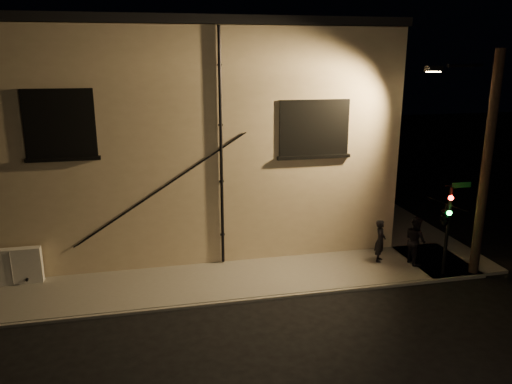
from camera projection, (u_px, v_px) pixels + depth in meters
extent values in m
plane|color=black|center=(292.00, 296.00, 16.08)|extent=(90.00, 90.00, 0.00)
cube|color=slate|center=(195.00, 283.00, 16.85)|extent=(20.00, 3.00, 0.12)
cube|color=slate|center=(372.00, 209.00, 24.95)|extent=(3.00, 16.00, 0.12)
cube|color=beige|center=(175.00, 129.00, 22.80)|extent=(16.00, 12.00, 8.50)
cube|color=black|center=(171.00, 28.00, 21.63)|extent=(16.20, 12.20, 0.30)
cube|color=black|center=(60.00, 123.00, 15.99)|extent=(2.20, 0.10, 2.20)
cube|color=black|center=(60.00, 123.00, 16.01)|extent=(1.98, 0.05, 1.98)
cube|color=black|center=(314.00, 128.00, 17.89)|extent=(2.60, 0.10, 2.00)
cube|color=black|center=(314.00, 128.00, 17.90)|extent=(2.38, 0.05, 1.78)
cylinder|color=black|center=(221.00, 151.00, 17.31)|extent=(0.11, 0.11, 8.30)
cylinder|color=black|center=(159.00, 190.00, 17.23)|extent=(5.96, 0.04, 3.75)
cylinder|color=black|center=(162.00, 189.00, 17.24)|extent=(5.96, 0.04, 3.75)
cube|color=silver|center=(12.00, 266.00, 16.57)|extent=(1.87, 0.32, 1.23)
imported|color=black|center=(380.00, 241.00, 18.36)|extent=(0.62, 0.69, 1.59)
imported|color=black|center=(415.00, 240.00, 18.15)|extent=(0.71, 0.90, 1.79)
cylinder|color=black|center=(447.00, 231.00, 17.07)|extent=(0.12, 0.12, 3.14)
imported|color=black|center=(445.00, 214.00, 16.74)|extent=(0.72, 1.93, 0.76)
sphere|color=#FF140C|center=(451.00, 198.00, 16.41)|extent=(0.17, 0.17, 0.17)
sphere|color=#14FF3F|center=(449.00, 213.00, 16.55)|extent=(0.17, 0.17, 0.17)
cube|color=#0C4C1E|center=(461.00, 185.00, 16.72)|extent=(0.70, 0.03, 0.18)
cylinder|color=black|center=(486.00, 168.00, 16.62)|extent=(0.32, 0.32, 7.73)
cylinder|color=black|center=(466.00, 65.00, 16.08)|extent=(1.96, 1.06, 0.10)
cube|color=black|center=(434.00, 68.00, 16.46)|extent=(0.55, 0.28, 0.18)
cube|color=#FFC672|center=(433.00, 72.00, 16.49)|extent=(0.42, 0.20, 0.04)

